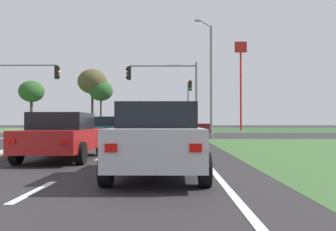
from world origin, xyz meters
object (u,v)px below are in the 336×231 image
object	(u,v)px
car_navy_third	(127,124)
treeline_second	(32,92)
car_teal_second	(109,130)
treeline_fourth	(101,91)
car_silver_near	(158,139)
street_lamp_second	(210,74)
traffic_signal_near_left	(14,85)
car_grey_fourth	(165,132)
traffic_signal_near_right	(170,85)
traffic_signal_far_right	(189,97)
car_red_fifth	(63,136)
car_maroon_sixth	(182,127)
fastfood_pole_sign	(241,66)
pedestrian_at_median	(120,122)
treeline_third	(92,82)

from	to	relation	value
car_navy_third	treeline_second	xyz separation A→B (m)	(-15.54, -5.26, 5.52)
car_teal_second	treeline_fourth	size ratio (longest dim) A/B	0.53
car_silver_near	street_lamp_second	distance (m)	18.71
traffic_signal_near_left	car_grey_fourth	bearing A→B (deg)	-43.88
car_silver_near	car_teal_second	bearing A→B (deg)	104.61
traffic_signal_near_right	treeline_second	distance (m)	42.37
car_silver_near	treeline_fourth	size ratio (longest dim) A/B	0.51
treeline_fourth	car_silver_near	bearing A→B (deg)	-77.55
car_navy_third	traffic_signal_far_right	xyz separation A→B (m)	(10.02, -28.77, 2.98)
car_red_fifth	car_maroon_sixth	xyz separation A→B (m)	(4.27, 18.69, 0.05)
traffic_signal_near_left	fastfood_pole_sign	distance (m)	36.31
pedestrian_at_median	fastfood_pole_sign	bearing A→B (deg)	94.69
car_silver_near	pedestrian_at_median	size ratio (longest dim) A/B	2.39
traffic_signal_far_right	treeline_third	world-z (taller)	treeline_third
treeline_third	car_grey_fourth	bearing A→B (deg)	-74.04
car_grey_fourth	pedestrian_at_median	xyz separation A→B (m)	(-5.82, 26.89, 0.45)
treeline_second	treeline_fourth	bearing A→B (deg)	8.42
traffic_signal_near_right	treeline_third	distance (m)	39.63
car_grey_fourth	car_red_fifth	size ratio (longest dim) A/B	1.01
car_silver_near	fastfood_pole_sign	world-z (taller)	fastfood_pole_sign
car_red_fifth	traffic_signal_far_right	bearing A→B (deg)	78.69
car_navy_third	car_grey_fourth	size ratio (longest dim) A/B	1.02
traffic_signal_near_right	traffic_signal_far_right	world-z (taller)	traffic_signal_near_right
traffic_signal_far_right	fastfood_pole_sign	bearing A→B (deg)	63.19
car_grey_fourth	treeline_second	bearing A→B (deg)	117.22
treeline_fourth	traffic_signal_far_right	bearing A→B (deg)	-60.77
car_grey_fourth	treeline_second	size ratio (longest dim) A/B	0.54
traffic_signal_near_right	street_lamp_second	bearing A→B (deg)	3.54
traffic_signal_near_right	treeline_second	size ratio (longest dim) A/B	0.67
car_navy_third	street_lamp_second	distance (m)	41.80
car_navy_third	traffic_signal_far_right	distance (m)	30.61
car_teal_second	traffic_signal_near_left	world-z (taller)	traffic_signal_near_left
treeline_third	street_lamp_second	bearing A→B (deg)	-65.65
street_lamp_second	fastfood_pole_sign	distance (m)	29.75
car_grey_fourth	treeline_third	bearing A→B (deg)	105.96
car_red_fifth	pedestrian_at_median	size ratio (longest dim) A/B	2.49
car_navy_third	street_lamp_second	size ratio (longest dim) A/B	0.55
traffic_signal_near_left	treeline_second	size ratio (longest dim) A/B	0.68
car_maroon_sixth	treeline_third	bearing A→B (deg)	-155.72
car_maroon_sixth	treeline_fourth	distance (m)	35.52
pedestrian_at_median	fastfood_pole_sign	size ratio (longest dim) A/B	0.13
treeline_second	treeline_fourth	world-z (taller)	treeline_fourth
car_maroon_sixth	car_silver_near	bearing A→B (deg)	-2.90
car_silver_near	pedestrian_at_median	world-z (taller)	pedestrian_at_median
car_navy_third	traffic_signal_near_right	distance (m)	41.24
traffic_signal_near_left	treeline_second	xyz separation A→B (m)	(-12.41, 35.06, 2.44)
car_teal_second	treeline_second	world-z (taller)	treeline_second
traffic_signal_far_right	fastfood_pole_sign	xyz separation A→B (m)	(8.58, 16.98, 5.77)
traffic_signal_near_left	traffic_signal_far_right	size ratio (longest dim) A/B	1.01
traffic_signal_near_left	car_red_fifth	bearing A→B (deg)	-61.06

